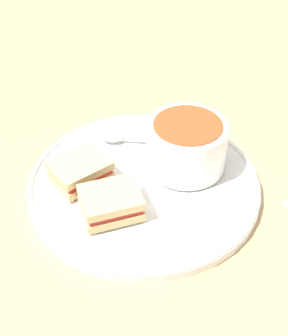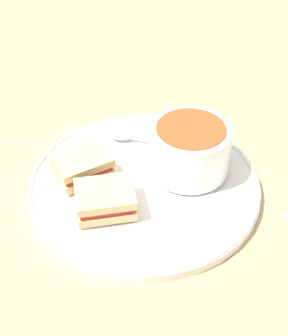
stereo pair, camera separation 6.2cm
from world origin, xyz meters
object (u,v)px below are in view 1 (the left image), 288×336
spoon (120,138)px  sandwich_half_near (80,171)px  sandwich_half_far (111,203)px  soup_bowl (186,145)px

spoon → sandwich_half_near: 0.10m
spoon → sandwich_half_near: (0.10, 0.03, 0.01)m
sandwich_half_near → sandwich_half_far: same height
spoon → sandwich_half_far: (0.10, 0.11, 0.01)m
soup_bowl → spoon: soup_bowl is taller
soup_bowl → spoon: (0.03, -0.10, -0.03)m
soup_bowl → sandwich_half_near: bearing=-30.1°
soup_bowl → spoon: 0.11m
soup_bowl → sandwich_half_far: soup_bowl is taller
sandwich_half_far → soup_bowl: bearing=-179.5°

